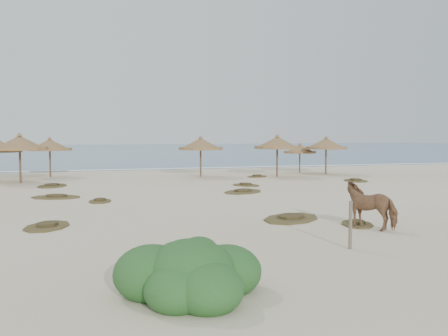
{
  "coord_description": "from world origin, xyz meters",
  "views": [
    {
      "loc": [
        -5.66,
        -17.48,
        3.13
      ],
      "look_at": [
        0.9,
        5.0,
        1.49
      ],
      "focal_mm": 40.0,
      "sensor_mm": 36.0,
      "label": 1
    }
  ],
  "objects": [
    {
      "name": "scrub_10",
      "position": [
        6.58,
        16.0,
        0.05
      ],
      "size": [
        2.07,
        1.87,
        0.16
      ],
      "rotation": [
        0.0,
        0.0,
        0.55
      ],
      "color": "brown",
      "rests_on": "ground"
    },
    {
      "name": "bush",
      "position": [
        -3.65,
        -8.35,
        0.43
      ],
      "size": [
        2.92,
        2.57,
        1.31
      ],
      "rotation": [
        0.0,
        0.0,
        -0.43
      ],
      "color": "#2D6129",
      "rests_on": "ground"
    },
    {
      "name": "horse",
      "position": [
        3.54,
        -3.25,
        0.77
      ],
      "size": [
        1.79,
        1.92,
        1.53
      ],
      "primitive_type": "imported",
      "rotation": [
        0.0,
        0.0,
        3.83
      ],
      "color": "#946643",
      "rests_on": "ground"
    },
    {
      "name": "foam_line",
      "position": [
        0.0,
        26.0,
        0.0
      ],
      "size": [
        70.0,
        0.6,
        0.01
      ],
      "primitive_type": "cube",
      "color": "white",
      "rests_on": "ground"
    },
    {
      "name": "ground",
      "position": [
        0.0,
        0.0,
        0.0
      ],
      "size": [
        160.0,
        160.0,
        0.0
      ],
      "primitive_type": "plane",
      "color": "beige",
      "rests_on": "ground"
    },
    {
      "name": "palapa_4",
      "position": [
        8.03,
        15.8,
        2.4
      ],
      "size": [
        3.59,
        3.59,
        3.09
      ],
      "rotation": [
        0.0,
        0.0,
        -0.09
      ],
      "color": "brown",
      "rests_on": "ground"
    },
    {
      "name": "scrub_7",
      "position": [
        3.89,
        10.59,
        0.05
      ],
      "size": [
        1.98,
        2.25,
        0.16
      ],
      "rotation": [
        0.0,
        0.0,
        2.07
      ],
      "color": "brown",
      "rests_on": "ground"
    },
    {
      "name": "palapa_5",
      "position": [
        11.12,
        18.62,
        1.86
      ],
      "size": [
        2.85,
        2.85,
        2.39
      ],
      "rotation": [
        0.0,
        0.0,
        0.12
      ],
      "color": "brown",
      "rests_on": "ground"
    },
    {
      "name": "scrub_9",
      "position": [
        1.72,
        -0.92,
        0.05
      ],
      "size": [
        3.19,
        3.08,
        0.16
      ],
      "rotation": [
        0.0,
        0.0,
        0.71
      ],
      "color": "brown",
      "rests_on": "ground"
    },
    {
      "name": "palapa_1",
      "position": [
        -7.65,
        20.27,
        2.25
      ],
      "size": [
        3.4,
        3.4,
        2.9
      ],
      "rotation": [
        0.0,
        0.0,
        0.1
      ],
      "color": "brown",
      "rests_on": "ground"
    },
    {
      "name": "palapa_3",
      "position": [
        2.76,
        17.38,
        2.31
      ],
      "size": [
        4.07,
        4.07,
        2.98
      ],
      "rotation": [
        0.0,
        0.0,
        0.34
      ],
      "color": "brown",
      "rests_on": "ground"
    },
    {
      "name": "scrub_5",
      "position": [
        11.69,
        11.25,
        0.05
      ],
      "size": [
        1.91,
        2.51,
        0.16
      ],
      "rotation": [
        0.0,
        0.0,
        1.35
      ],
      "color": "brown",
      "rests_on": "ground"
    },
    {
      "name": "fence_post_near",
      "position": [
        1.34,
        -5.66,
        0.65
      ],
      "size": [
        0.1,
        0.1,
        1.31
      ],
      "primitive_type": "cylinder",
      "rotation": [
        0.0,
        0.0,
        -0.04
      ],
      "color": "#6E6352",
      "rests_on": "ground"
    },
    {
      "name": "scrub_3",
      "position": [
        2.67,
        7.46,
        0.05
      ],
      "size": [
        3.02,
        2.88,
        0.16
      ],
      "rotation": [
        0.0,
        0.0,
        0.67
      ],
      "color": "brown",
      "rests_on": "ground"
    },
    {
      "name": "scrub_2",
      "position": [
        -4.77,
        5.79,
        0.05
      ],
      "size": [
        1.27,
        1.7,
        0.16
      ],
      "rotation": [
        0.0,
        0.0,
        1.39
      ],
      "color": "brown",
      "rests_on": "ground"
    },
    {
      "name": "scrub_12",
      "position": [
        3.41,
        -2.6,
        0.05
      ],
      "size": [
        1.52,
        1.86,
        0.16
      ],
      "rotation": [
        0.0,
        0.0,
        1.22
      ],
      "color": "brown",
      "rests_on": "ground"
    },
    {
      "name": "palapa_2",
      "position": [
        -9.21,
        16.11,
        2.47
      ],
      "size": [
        3.97,
        3.97,
        3.19
      ],
      "rotation": [
        0.0,
        0.0,
        -0.18
      ],
      "color": "brown",
      "rests_on": "ground"
    },
    {
      "name": "scrub_1",
      "position": [
        -6.76,
        7.85,
        0.05
      ],
      "size": [
        2.78,
        2.25,
        0.16
      ],
      "rotation": [
        0.0,
        0.0,
        2.82
      ],
      "color": "brown",
      "rests_on": "ground"
    },
    {
      "name": "scrub_4",
      "position": [
        6.55,
        0.85,
        0.05
      ],
      "size": [
        1.58,
        2.03,
        0.16
      ],
      "rotation": [
        0.0,
        0.0,
        1.31
      ],
      "color": "brown",
      "rests_on": "ground"
    },
    {
      "name": "scrub_11",
      "position": [
        -6.72,
        -0.07,
        0.05
      ],
      "size": [
        1.99,
        2.42,
        0.16
      ],
      "rotation": [
        0.0,
        0.0,
        1.21
      ],
      "color": "brown",
      "rests_on": "ground"
    },
    {
      "name": "ocean",
      "position": [
        0.0,
        75.0,
        0.0
      ],
      "size": [
        200.0,
        100.0,
        0.01
      ],
      "primitive_type": "cube",
      "color": "navy",
      "rests_on": "ground"
    },
    {
      "name": "palapa_6",
      "position": [
        12.42,
        16.74,
        2.29
      ],
      "size": [
        4.18,
        4.18,
        2.95
      ],
      "rotation": [
        0.0,
        0.0,
        -0.43
      ],
      "color": "brown",
      "rests_on": "ground"
    },
    {
      "name": "scrub_6",
      "position": [
        -7.21,
        13.33,
        0.05
      ],
      "size": [
        2.18,
        2.79,
        0.16
      ],
      "rotation": [
        0.0,
        0.0,
        1.31
      ],
      "color": "brown",
      "rests_on": "ground"
    }
  ]
}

